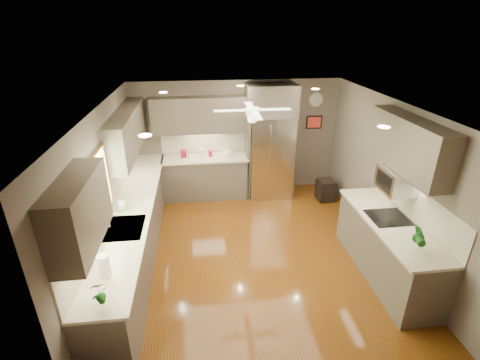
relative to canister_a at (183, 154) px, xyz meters
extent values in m
plane|color=#4E250A|center=(1.18, -2.25, -1.02)|extent=(5.00, 5.00, 0.00)
plane|color=white|center=(1.18, -2.25, 1.48)|extent=(5.00, 5.00, 0.00)
plane|color=brown|center=(1.18, 0.25, 0.23)|extent=(4.50, 0.00, 4.50)
plane|color=brown|center=(1.18, -4.75, 0.23)|extent=(4.50, 0.00, 4.50)
plane|color=brown|center=(-1.07, -2.25, 0.23)|extent=(0.00, 5.00, 5.00)
plane|color=brown|center=(3.43, -2.25, 0.23)|extent=(0.00, 5.00, 5.00)
cylinder|color=maroon|center=(0.00, 0.00, 0.00)|extent=(0.13, 0.13, 0.18)
cylinder|color=silver|center=(0.09, -0.05, -0.01)|extent=(0.12, 0.12, 0.15)
cylinder|color=#C0B090|center=(0.38, -0.07, 0.01)|extent=(0.15, 0.15, 0.20)
cylinder|color=maroon|center=(0.58, -0.02, -0.02)|extent=(0.09, 0.09, 0.13)
imported|color=white|center=(-0.88, -2.22, 0.03)|extent=(0.12, 0.12, 0.21)
imported|color=#185618|center=(-0.76, -4.23, 0.08)|extent=(0.20, 0.17, 0.32)
imported|color=#185618|center=(3.07, -3.71, 0.09)|extent=(0.22, 0.19, 0.34)
imported|color=#C0B090|center=(0.94, -0.09, -0.05)|extent=(0.27, 0.27, 0.06)
cube|color=#4D4038|center=(-0.77, -2.10, -0.57)|extent=(0.60, 4.70, 0.90)
cube|color=beige|center=(-0.76, -2.10, -0.10)|extent=(0.65, 4.70, 0.04)
cube|color=#C0B89E|center=(-1.06, -2.10, 0.18)|extent=(0.02, 4.70, 0.50)
cube|color=#4D4038|center=(0.45, -0.05, -0.57)|extent=(1.85, 0.60, 0.90)
cube|color=beige|center=(0.45, -0.07, -0.10)|extent=(1.85, 0.65, 0.04)
cube|color=#C0B89E|center=(0.45, 0.24, 0.18)|extent=(1.85, 0.02, 0.50)
cube|color=#4D4038|center=(-0.91, -3.85, 0.81)|extent=(0.33, 1.20, 0.75)
cube|color=#4D4038|center=(-0.91, -0.95, 0.81)|extent=(0.33, 2.40, 0.75)
cube|color=#4D4038|center=(0.45, 0.08, 0.81)|extent=(2.15, 0.33, 0.75)
cube|color=#4D4038|center=(3.26, -2.80, 1.01)|extent=(0.33, 1.70, 0.75)
cube|color=#BFF2B2|center=(-1.06, -2.75, 0.53)|extent=(0.01, 1.00, 0.80)
cube|color=brown|center=(-1.03, -2.75, 0.96)|extent=(0.05, 1.12, 0.06)
cube|color=brown|center=(-1.03, -2.75, 0.10)|extent=(0.05, 1.12, 0.06)
cube|color=brown|center=(-1.03, -3.28, 0.53)|extent=(0.05, 0.06, 0.80)
cube|color=brown|center=(-1.03, -2.22, 0.53)|extent=(0.05, 0.06, 0.80)
cube|color=silver|center=(-0.75, -2.75, -0.09)|extent=(0.50, 0.70, 0.03)
cube|color=#262626|center=(-0.75, -2.75, -0.13)|extent=(0.44, 0.62, 0.05)
cylinder|color=silver|center=(-0.95, -2.75, 0.03)|extent=(0.02, 0.02, 0.24)
cylinder|color=silver|center=(-0.89, -2.75, 0.15)|extent=(0.16, 0.02, 0.02)
cube|color=silver|center=(1.88, -0.11, -0.11)|extent=(0.92, 0.72, 1.82)
cube|color=black|center=(1.88, -0.45, -0.36)|extent=(0.88, 0.02, 0.02)
cube|color=black|center=(1.88, -0.46, 0.23)|extent=(0.01, 0.02, 1.00)
cylinder|color=silver|center=(1.80, -0.49, 0.23)|extent=(0.02, 0.02, 0.90)
cylinder|color=silver|center=(1.96, -0.49, 0.23)|extent=(0.02, 0.02, 0.90)
cube|color=#4D4038|center=(1.88, -0.05, 1.12)|extent=(1.04, 0.60, 0.63)
cube|color=#4D4038|center=(1.38, -0.05, -0.11)|extent=(0.06, 0.60, 1.82)
cube|color=#4D4038|center=(2.38, -0.05, -0.11)|extent=(0.06, 0.60, 1.82)
cube|color=#4D4038|center=(3.10, -3.05, -0.57)|extent=(0.65, 2.20, 0.90)
cube|color=beige|center=(3.09, -3.05, -0.10)|extent=(0.70, 2.20, 0.04)
cube|color=#C0B89E|center=(3.42, -3.05, 0.18)|extent=(0.02, 2.20, 0.50)
cube|color=black|center=(3.09, -2.95, -0.08)|extent=(0.56, 0.52, 0.01)
cube|color=silver|center=(3.21, -2.80, 0.46)|extent=(0.42, 0.55, 0.34)
cube|color=black|center=(3.00, -2.80, 0.46)|extent=(0.02, 0.40, 0.26)
cylinder|color=white|center=(1.18, -1.95, 1.44)|extent=(0.03, 0.03, 0.08)
cylinder|color=white|center=(1.18, -1.95, 1.34)|extent=(0.22, 0.22, 0.10)
sphere|color=white|center=(1.18, -1.95, 1.24)|extent=(0.16, 0.16, 0.16)
cube|color=white|center=(1.53, -1.95, 1.36)|extent=(0.48, 0.11, 0.01)
cube|color=white|center=(1.18, -1.60, 1.36)|extent=(0.11, 0.48, 0.01)
cube|color=white|center=(0.83, -1.95, 1.36)|extent=(0.48, 0.11, 0.01)
cube|color=white|center=(1.18, -2.30, 1.36)|extent=(0.11, 0.48, 0.01)
cylinder|color=white|center=(-0.22, -0.95, 1.47)|extent=(0.14, 0.14, 0.01)
cylinder|color=white|center=(2.48, -0.95, 1.47)|extent=(0.14, 0.14, 0.01)
cylinder|color=white|center=(-0.22, -3.45, 1.47)|extent=(0.14, 0.14, 0.01)
cylinder|color=white|center=(2.48, -3.45, 1.47)|extent=(0.14, 0.14, 0.01)
cylinder|color=white|center=(1.18, -0.45, 1.47)|extent=(0.14, 0.14, 0.01)
cylinder|color=white|center=(2.93, 0.23, 1.03)|extent=(0.30, 0.03, 0.30)
cylinder|color=silver|center=(2.93, 0.22, 1.03)|extent=(0.29, 0.00, 0.29)
cube|color=black|center=(2.93, 0.23, 0.53)|extent=(0.36, 0.03, 0.30)
cube|color=red|center=(2.93, 0.21, 0.53)|extent=(0.30, 0.01, 0.24)
cube|color=black|center=(3.05, -0.57, -0.80)|extent=(0.38, 0.38, 0.40)
cube|color=black|center=(3.05, -0.57, -0.56)|extent=(0.36, 0.36, 0.03)
cylinder|color=white|center=(-0.79, -3.79, 0.06)|extent=(0.13, 0.13, 0.30)
cylinder|color=silver|center=(-0.79, -3.79, 0.07)|extent=(0.03, 0.03, 0.33)
camera|label=1|loc=(0.35, -7.12, 2.58)|focal=26.00mm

